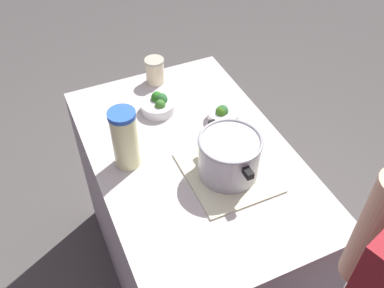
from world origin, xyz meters
TOP-DOWN VIEW (x-y plane):
  - ground_plane at (0.00, 0.00)m, footprint 8.00×8.00m
  - counter_slab at (0.00, 0.00)m, footprint 1.12×0.72m
  - dish_cloth at (0.14, 0.08)m, footprint 0.32×0.29m
  - cooking_pot at (0.14, 0.08)m, footprint 0.29×0.22m
  - lemonade_pitcher at (-0.05, -0.23)m, footprint 0.10×0.10m
  - mason_jar at (-0.48, 0.04)m, footprint 0.08×0.08m
  - broccoli_bowl_front at (-0.28, -0.02)m, footprint 0.14×0.14m
  - broccoli_bowl_center at (-0.12, 0.19)m, footprint 0.13×0.13m

SIDE VIEW (x-z plane):
  - ground_plane at x=0.00m, z-range 0.00..0.00m
  - counter_slab at x=0.00m, z-range 0.00..0.86m
  - dish_cloth at x=0.14m, z-range 0.86..0.86m
  - broccoli_bowl_center at x=-0.12m, z-range 0.85..0.92m
  - broccoli_bowl_front at x=-0.28m, z-range 0.85..0.92m
  - mason_jar at x=-0.48m, z-range 0.86..0.97m
  - cooking_pot at x=0.14m, z-range 0.87..1.02m
  - lemonade_pitcher at x=-0.05m, z-range 0.86..1.09m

